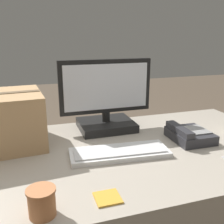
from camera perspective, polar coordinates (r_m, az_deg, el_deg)
The scene contains 7 objects.
office_desk at distance 1.43m, azimuth 0.74°, elevation -22.07°, with size 1.80×0.90×0.75m.
monitor at distance 1.46m, azimuth -1.32°, elevation 1.99°, with size 0.51×0.25×0.39m.
keyboard at distance 1.18m, azimuth 1.66°, elevation -8.75°, with size 0.45×0.20×0.03m.
desk_phone at distance 1.39m, azimuth 16.43°, elevation -4.75°, with size 0.19×0.22×0.08m.
paper_cup_left at distance 0.84m, azimuth -15.04°, elevation -18.41°, with size 0.09×0.09×0.09m.
cardboard_box at distance 1.34m, azimuth -22.07°, elevation -1.57°, with size 0.36×0.37×0.26m.
sticky_note_pad at distance 0.91m, azimuth -0.97°, elevation -18.16°, with size 0.08×0.08×0.01m.
Camera 1 is at (-0.36, -1.06, 1.27)m, focal length 42.00 mm.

